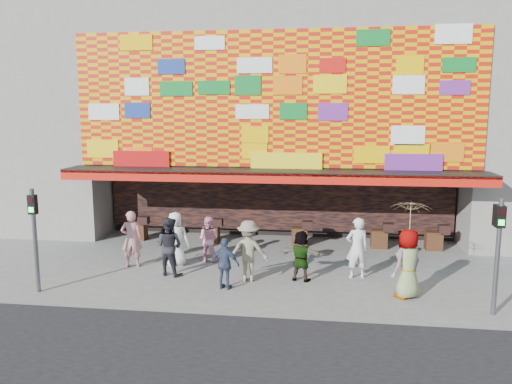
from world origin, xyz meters
TOP-DOWN VIEW (x-y plane):
  - ground at (0.00, 0.00)m, footprint 90.00×90.00m
  - shop_building at (0.00, 8.18)m, footprint 15.20×9.40m
  - neighbor_left at (-13.00, 8.00)m, footprint 11.00×8.00m
  - signal_left at (-6.20, -1.50)m, footprint 0.22×0.20m
  - signal_right at (6.20, -1.50)m, footprint 0.22×0.20m
  - ped_a at (-3.00, 1.45)m, footprint 0.96×0.70m
  - ped_b at (-4.41, 1.13)m, footprint 0.77×0.59m
  - ped_c at (-2.92, 0.48)m, footprint 1.06×0.92m
  - ped_d at (-0.36, 0.26)m, footprint 1.21×0.70m
  - ped_e at (-0.92, -0.57)m, footprint 0.96×0.58m
  - ped_f at (1.23, 0.47)m, footprint 1.52×0.79m
  - ped_g at (4.20, -0.57)m, footprint 1.13×1.08m
  - ped_h at (2.93, 0.96)m, footprint 0.78×0.59m
  - ped_i at (-2.03, 2.07)m, footprint 0.85×0.72m
  - parasol at (4.20, -0.57)m, footprint 1.41×1.43m

SIDE VIEW (x-z plane):
  - ground at x=0.00m, z-range 0.00..0.00m
  - ped_e at x=-0.92m, z-range 0.00..1.52m
  - ped_f at x=1.23m, z-range 0.00..1.56m
  - ped_i at x=-2.03m, z-range 0.00..1.57m
  - ped_a at x=-3.00m, z-range 0.00..1.83m
  - ped_c at x=-2.92m, z-range 0.00..1.85m
  - ped_d at x=-0.36m, z-range 0.00..1.87m
  - ped_b at x=-4.41m, z-range 0.00..1.90m
  - ped_h at x=2.93m, z-range 0.00..1.91m
  - ped_g at x=4.20m, z-range 0.00..1.95m
  - signal_left at x=-6.20m, z-range 0.36..3.36m
  - signal_right at x=6.20m, z-range 0.36..3.36m
  - parasol at x=4.20m, z-range 1.22..3.20m
  - shop_building at x=0.00m, z-range 0.23..10.23m
  - neighbor_left at x=-13.00m, z-range 0.00..12.00m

